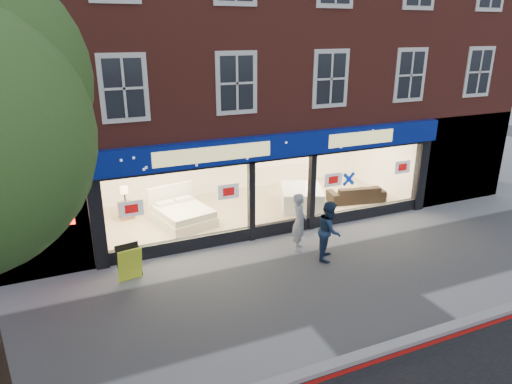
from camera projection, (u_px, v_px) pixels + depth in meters
ground at (333, 278)px, 12.01m from camera, size 120.00×120.00×0.00m
kerb_line at (415, 349)px, 9.33m from camera, size 60.00×0.10×0.01m
kerb_stone at (409, 341)px, 9.48m from camera, size 60.00×0.25×0.12m
showroom_floor at (255, 209)px, 16.54m from camera, size 11.00×4.50×0.10m
building at (235, 15)px, 15.78m from camera, size 19.00×8.26×10.30m
display_bed at (182, 214)px, 15.14m from camera, size 1.99×2.26×1.10m
bedside_table at (126, 210)px, 15.53m from camera, size 0.50×0.50×0.55m
mattress_stack at (301, 197)px, 16.51m from camera, size 1.99×2.20×0.71m
sofa at (356, 193)px, 17.05m from camera, size 2.22×1.22×0.61m
a_board at (129, 263)px, 11.79m from camera, size 0.68×0.49×0.96m
pedestrian_grey at (299, 222)px, 13.32m from camera, size 0.67×0.76×1.75m
pedestrian_blue at (329, 230)px, 12.81m from camera, size 1.02×1.06×1.71m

